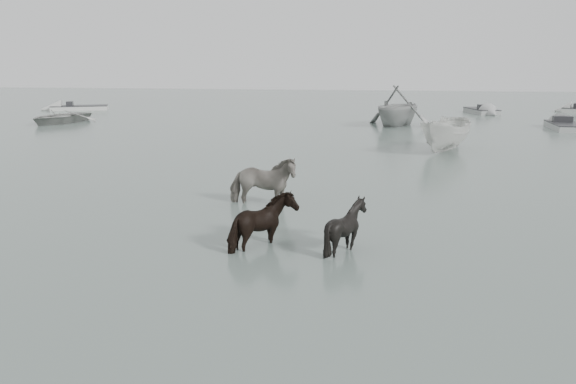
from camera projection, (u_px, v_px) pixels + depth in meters
The scene contains 10 objects.
ground at pixel (331, 237), 13.46m from camera, with size 140.00×140.00×0.00m, color #57675F.
pony_pinto at pixel (262, 176), 16.31m from camera, with size 0.93×2.03×1.72m, color black.
pony_dark at pixel (264, 216), 12.56m from camera, with size 1.46×1.25×1.47m, color black.
pony_black at pixel (346, 221), 12.36m from camera, with size 1.10×1.23×1.36m, color black.
rowboat_lead at pixel (59, 115), 38.21m from camera, with size 3.45×4.82×1.00m, color #A5A5A0.
rowboat_trail at pixel (398, 104), 36.39m from camera, with size 4.49×5.20×2.74m, color #A0A3A0.
boat_small at pixel (446, 133), 26.08m from camera, with size 1.68×4.45×1.72m, color silver.
skiff_port at pixel (565, 123), 34.61m from camera, with size 5.50×1.60×0.75m, color #999B98, non-canonical shape.
skiff_outer at pixel (79, 106), 48.17m from camera, with size 6.41×1.60×0.75m, color beige, non-canonical shape.
skiff_mid at pixel (482, 109), 45.16m from camera, with size 5.08×1.60×0.75m, color #949694, non-canonical shape.
Camera 1 is at (1.03, -12.86, 4.12)m, focal length 35.00 mm.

